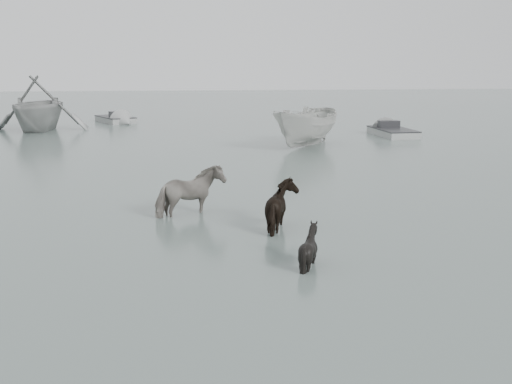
% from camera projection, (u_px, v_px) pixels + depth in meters
% --- Properties ---
extents(ground, '(140.00, 140.00, 0.00)m').
position_uv_depth(ground, '(243.00, 247.00, 13.99)').
color(ground, '#4D5B56').
rests_on(ground, ground).
extents(pony_pinto, '(2.01, 1.64, 1.55)m').
position_uv_depth(pony_pinto, '(189.00, 186.00, 16.72)').
color(pony_pinto, black).
rests_on(pony_pinto, ground).
extents(pony_dark, '(1.41, 1.57, 1.40)m').
position_uv_depth(pony_dark, '(284.00, 200.00, 15.43)').
color(pony_dark, black).
rests_on(pony_dark, ground).
extents(pony_black, '(1.27, 1.23, 1.09)m').
position_uv_depth(pony_black, '(309.00, 238.00, 12.71)').
color(pony_black, black).
rests_on(pony_black, ground).
extents(rowboat_trail, '(5.81, 6.58, 3.25)m').
position_uv_depth(rowboat_trail, '(38.00, 102.00, 36.33)').
color(rowboat_trail, '#9DA09D').
rests_on(rowboat_trail, ground).
extents(boat_small, '(4.59, 5.27, 1.98)m').
position_uv_depth(boat_small, '(307.00, 125.00, 29.83)').
color(boat_small, '#B6B6B1').
rests_on(boat_small, ground).
extents(skiff_port, '(1.94, 5.08, 0.75)m').
position_uv_depth(skiff_port, '(393.00, 129.00, 34.03)').
color(skiff_port, '#939593').
rests_on(skiff_port, ground).
extents(skiff_mid, '(3.46, 4.80, 0.75)m').
position_uv_depth(skiff_mid, '(115.00, 117.00, 41.16)').
color(skiff_mid, gray).
rests_on(skiff_mid, ground).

